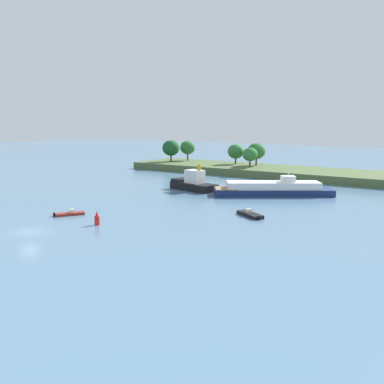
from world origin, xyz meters
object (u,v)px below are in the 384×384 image
(fishing_skiff, at_px, (250,214))
(channel_buoy_red, at_px, (97,219))
(tugboat, at_px, (193,183))
(small_motorboat, at_px, (70,214))
(white_riverboat, at_px, (273,189))

(fishing_skiff, bearing_deg, channel_buoy_red, -130.89)
(tugboat, bearing_deg, small_motorboat, -92.81)
(fishing_skiff, xyz_separation_m, channel_buoy_red, (-14.20, -16.39, 0.54))
(fishing_skiff, distance_m, small_motorboat, 26.34)
(white_riverboat, xyz_separation_m, small_motorboat, (-17.11, -33.03, -0.96))
(channel_buoy_red, bearing_deg, fishing_skiff, 49.11)
(white_riverboat, relative_size, tugboat, 1.95)
(tugboat, relative_size, channel_buoy_red, 5.57)
(small_motorboat, bearing_deg, channel_buoy_red, -14.54)
(white_riverboat, bearing_deg, channel_buoy_red, -104.74)
(fishing_skiff, height_order, channel_buoy_red, channel_buoy_red)
(white_riverboat, bearing_deg, tugboat, -168.36)
(white_riverboat, xyz_separation_m, tugboat, (-15.64, -3.22, 0.18))
(white_riverboat, relative_size, small_motorboat, 4.86)
(fishing_skiff, relative_size, channel_buoy_red, 2.69)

